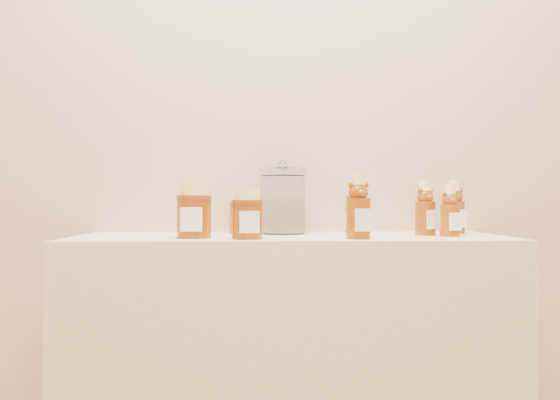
{
  "coord_description": "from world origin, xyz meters",
  "views": [
    {
      "loc": [
        -0.08,
        0.03,
        1.0
      ],
      "look_at": [
        -0.03,
        1.52,
        1.0
      ],
      "focal_mm": 35.0,
      "sensor_mm": 36.0,
      "label": 1
    }
  ],
  "objects_px": {
    "display_table": "(290,397)",
    "bear_bottle_front_left": "(358,201)",
    "honey_jar_left": "(194,210)",
    "glass_canister": "(283,198)",
    "bear_bottle_back_left": "(354,208)"
  },
  "relations": [
    {
      "from": "display_table",
      "to": "bear_bottle_front_left",
      "type": "bearing_deg",
      "value": -36.98
    },
    {
      "from": "display_table",
      "to": "honey_jar_left",
      "type": "xyz_separation_m",
      "value": [
        -0.26,
        -0.08,
        0.52
      ]
    },
    {
      "from": "glass_canister",
      "to": "bear_bottle_back_left",
      "type": "bearing_deg",
      "value": -20.11
    },
    {
      "from": "bear_bottle_front_left",
      "to": "display_table",
      "type": "bearing_deg",
      "value": 130.74
    },
    {
      "from": "glass_canister",
      "to": "display_table",
      "type": "bearing_deg",
      "value": -79.73
    },
    {
      "from": "bear_bottle_back_left",
      "to": "display_table",
      "type": "bearing_deg",
      "value": -149.7
    },
    {
      "from": "honey_jar_left",
      "to": "glass_canister",
      "type": "height_order",
      "value": "glass_canister"
    },
    {
      "from": "display_table",
      "to": "bear_bottle_front_left",
      "type": "relative_size",
      "value": 6.17
    },
    {
      "from": "bear_bottle_front_left",
      "to": "honey_jar_left",
      "type": "xyz_separation_m",
      "value": [
        -0.43,
        0.05,
        -0.02
      ]
    },
    {
      "from": "bear_bottle_back_left",
      "to": "honey_jar_left",
      "type": "height_order",
      "value": "bear_bottle_back_left"
    },
    {
      "from": "display_table",
      "to": "honey_jar_left",
      "type": "bearing_deg",
      "value": -163.36
    },
    {
      "from": "bear_bottle_back_left",
      "to": "honey_jar_left",
      "type": "bearing_deg",
      "value": -143.2
    },
    {
      "from": "display_table",
      "to": "bear_bottle_back_left",
      "type": "distance_m",
      "value": 0.56
    },
    {
      "from": "display_table",
      "to": "honey_jar_left",
      "type": "distance_m",
      "value": 0.59
    },
    {
      "from": "bear_bottle_front_left",
      "to": "glass_canister",
      "type": "relative_size",
      "value": 0.92
    }
  ]
}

